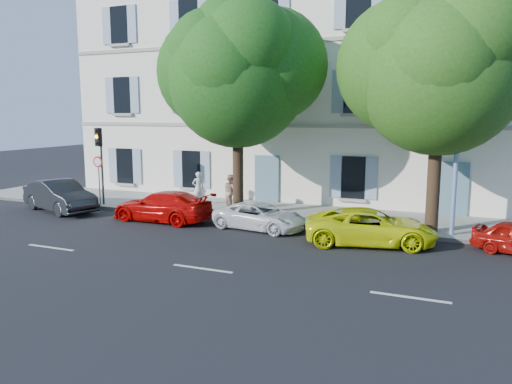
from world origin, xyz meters
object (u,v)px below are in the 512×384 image
at_px(pedestrian_b, 231,192).
at_px(street_lamp, 460,103).
at_px(car_yellow_supercar, 371,227).
at_px(car_red_coupe, 162,206).
at_px(tree_left, 238,79).
at_px(road_sign, 98,170).
at_px(traffic_light, 100,149).
at_px(car_white_coupe, 260,216).
at_px(pedestrian_a, 198,188).
at_px(tree_right, 440,74).
at_px(car_dark_sedan, 60,196).

bearing_deg(pedestrian_b, street_lamp, -142.77).
xyz_separation_m(car_yellow_supercar, street_lamp, (2.63, 1.80, 4.35)).
height_order(car_red_coupe, car_yellow_supercar, car_red_coupe).
xyz_separation_m(car_red_coupe, car_yellow_supercar, (8.95, -0.35, -0.02)).
xyz_separation_m(tree_left, road_sign, (-7.35, -0.39, -4.19)).
bearing_deg(traffic_light, car_yellow_supercar, -7.66).
relative_size(car_white_coupe, road_sign, 1.60).
relative_size(tree_left, street_lamp, 1.08).
bearing_deg(road_sign, traffic_light, 6.77).
bearing_deg(street_lamp, car_red_coupe, -172.84).
bearing_deg(road_sign, car_red_coupe, -17.42).
bearing_deg(traffic_light, road_sign, -173.23).
xyz_separation_m(street_lamp, pedestrian_a, (-11.70, 1.87, -4.02)).
bearing_deg(traffic_light, car_red_coupe, -18.01).
xyz_separation_m(car_red_coupe, traffic_light, (-4.49, 1.46, 2.21)).
distance_m(car_white_coupe, tree_right, 8.55).
bearing_deg(tree_left, road_sign, -176.93).
height_order(car_white_coupe, traffic_light, traffic_light).
distance_m(car_red_coupe, traffic_light, 5.21).
relative_size(tree_right, pedestrian_a, 5.60).
bearing_deg(car_yellow_supercar, car_white_coupe, 69.51).
relative_size(car_dark_sedan, car_yellow_supercar, 0.98).
relative_size(car_red_coupe, tree_right, 0.49).
height_order(car_dark_sedan, tree_left, tree_left).
xyz_separation_m(car_red_coupe, street_lamp, (11.58, 1.45, 4.33)).
bearing_deg(car_dark_sedan, car_red_coupe, -70.42).
distance_m(car_yellow_supercar, street_lamp, 5.39).
bearing_deg(pedestrian_a, street_lamp, 126.59).
height_order(car_dark_sedan, tree_right, tree_right).
bearing_deg(traffic_light, tree_right, 1.24).
bearing_deg(road_sign, pedestrian_a, 22.74).
bearing_deg(road_sign, street_lamp, 0.03).
bearing_deg(street_lamp, pedestrian_b, 172.63).
xyz_separation_m(car_white_coupe, pedestrian_a, (-4.57, 3.08, 0.44)).
xyz_separation_m(car_dark_sedan, tree_left, (8.42, 1.92, 5.32)).
bearing_deg(tree_right, car_red_coupe, -170.62).
height_order(car_red_coupe, pedestrian_b, pedestrian_b).
bearing_deg(car_red_coupe, car_dark_sedan, -87.51).
height_order(car_red_coupe, pedestrian_a, pedestrian_a).
height_order(road_sign, pedestrian_a, road_sign).
bearing_deg(car_dark_sedan, pedestrian_b, -51.31).
xyz_separation_m(car_yellow_supercar, road_sign, (-13.56, 1.79, 1.23)).
height_order(car_red_coupe, car_white_coupe, car_red_coupe).
height_order(car_white_coupe, street_lamp, street_lamp).
relative_size(car_yellow_supercar, pedestrian_b, 2.73).
height_order(car_red_coupe, tree_right, tree_right).
xyz_separation_m(street_lamp, pedestrian_b, (-9.60, 1.24, -3.99)).
height_order(tree_left, pedestrian_a, tree_left).
distance_m(traffic_light, street_lamp, 16.21).
xyz_separation_m(tree_right, traffic_light, (-15.34, -0.33, -3.14)).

